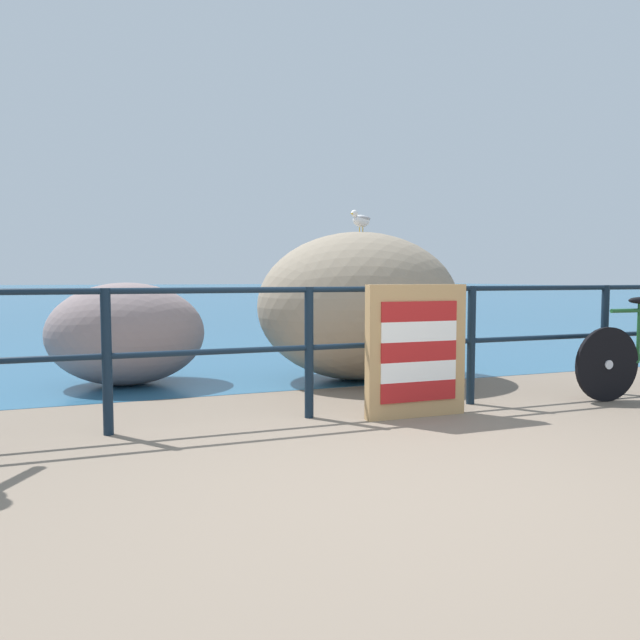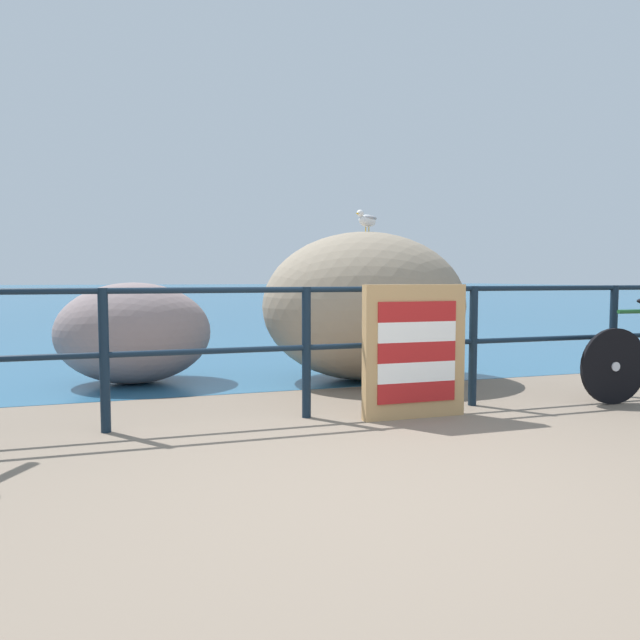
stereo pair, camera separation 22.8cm
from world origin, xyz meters
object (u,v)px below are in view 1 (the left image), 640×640
object	(u,v)px
breakwater_boulder_left	(127,334)
seagull	(361,220)
folded_deckchair_stack	(416,351)
breakwater_boulder_main	(360,306)

from	to	relation	value
breakwater_boulder_left	seagull	size ratio (longest dim) A/B	4.74
folded_deckchair_stack	seagull	size ratio (longest dim) A/B	3.16
folded_deckchair_stack	seagull	world-z (taller)	seagull
breakwater_boulder_main	breakwater_boulder_left	xyz separation A→B (m)	(-2.37, 0.49, -0.27)
folded_deckchair_stack	seagull	distance (m)	2.23
folded_deckchair_stack	breakwater_boulder_left	bearing A→B (deg)	132.47
breakwater_boulder_left	seagull	world-z (taller)	seagull
breakwater_boulder_main	breakwater_boulder_left	distance (m)	2.43
folded_deckchair_stack	breakwater_boulder_main	world-z (taller)	breakwater_boulder_main
breakwater_boulder_main	seagull	xyz separation A→B (m)	(0.05, 0.08, 0.93)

